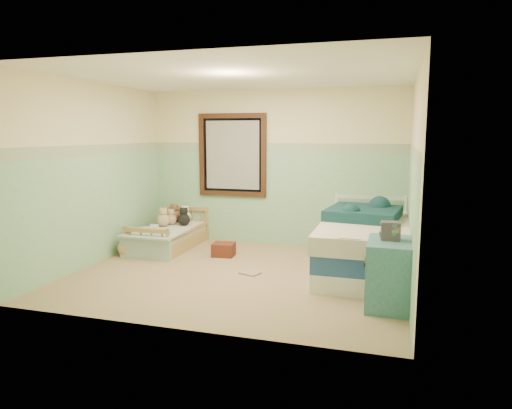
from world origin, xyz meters
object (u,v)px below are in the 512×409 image
(toddler_bed_frame, at_px, (169,242))
(dresser, at_px, (389,273))
(twin_bed_frame, at_px, (364,263))
(plush_floor_tan, at_px, (126,248))
(red_pillow, at_px, (224,250))
(floor_book, at_px, (250,273))
(plush_floor_cream, at_px, (155,239))

(toddler_bed_frame, height_order, dresser, dresser)
(toddler_bed_frame, bearing_deg, twin_bed_frame, -8.51)
(plush_floor_tan, bearing_deg, dresser, -14.92)
(dresser, bearing_deg, red_pillow, 149.08)
(floor_book, bearing_deg, red_pillow, 149.09)
(dresser, bearing_deg, twin_bed_frame, 104.77)
(twin_bed_frame, relative_size, floor_book, 8.96)
(red_pillow, bearing_deg, toddler_bed_frame, 166.16)
(red_pillow, bearing_deg, floor_book, -49.40)
(plush_floor_cream, bearing_deg, red_pillow, -10.36)
(floor_book, bearing_deg, plush_floor_tan, -170.76)
(plush_floor_tan, xyz_separation_m, dresser, (3.75, -1.00, 0.22))
(toddler_bed_frame, relative_size, twin_bed_frame, 0.69)
(plush_floor_cream, bearing_deg, plush_floor_tan, -99.25)
(toddler_bed_frame, distance_m, floor_book, 1.94)
(red_pillow, bearing_deg, plush_floor_cream, 169.64)
(plush_floor_cream, height_order, floor_book, plush_floor_cream)
(toddler_bed_frame, height_order, twin_bed_frame, twin_bed_frame)
(plush_floor_cream, distance_m, twin_bed_frame, 3.35)
(plush_floor_tan, xyz_separation_m, red_pillow, (1.38, 0.42, -0.03))
(plush_floor_cream, bearing_deg, dresser, -24.42)
(toddler_bed_frame, distance_m, plush_floor_tan, 0.76)
(plush_floor_tan, distance_m, twin_bed_frame, 3.44)
(twin_bed_frame, height_order, dresser, dresser)
(twin_bed_frame, bearing_deg, plush_floor_tan, -176.44)
(plush_floor_tan, xyz_separation_m, twin_bed_frame, (3.43, 0.21, -0.02))
(plush_floor_tan, relative_size, floor_book, 1.09)
(plush_floor_tan, height_order, dresser, dresser)
(red_pillow, distance_m, floor_book, 0.99)
(twin_bed_frame, bearing_deg, floor_book, -158.97)
(red_pillow, bearing_deg, plush_floor_tan, -162.90)
(plush_floor_tan, bearing_deg, floor_book, -9.25)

